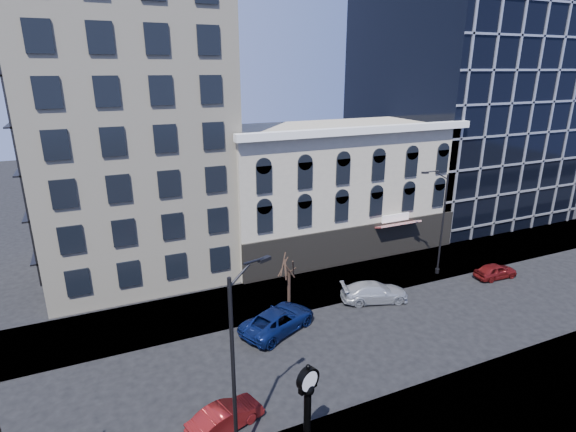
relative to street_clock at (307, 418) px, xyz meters
name	(u,v)px	position (x,y,z in m)	size (l,w,h in m)	color
ground	(285,363)	(1.96, 7.03, -2.43)	(160.00, 160.00, 0.00)	black
sidewalk_far	(243,303)	(1.96, 15.03, -2.37)	(160.00, 6.00, 0.12)	gray
cream_tower	(118,39)	(-4.15, 25.91, 16.89)	(15.90, 15.40, 42.50)	beige
victorian_row	(332,188)	(13.96, 22.92, 3.57)	(22.60, 11.19, 12.50)	#ACA38D
glass_office	(460,96)	(33.96, 27.93, 11.57)	(20.00, 20.15, 28.00)	black
street_clock	(307,418)	(0.00, 0.00, 0.00)	(1.16, 1.16, 5.11)	black
street_lamp_near	(244,313)	(-2.32, 1.30, 5.12)	(2.41, 1.21, 9.84)	black
street_lamp_far	(437,196)	(18.48, 13.30, 4.73)	(2.27, 1.18, 9.32)	black
bare_tree_far	(289,264)	(5.18, 13.59, 0.89)	(2.48, 2.48, 4.26)	#312218
car_near_b	(225,417)	(-2.82, 3.44, -1.78)	(1.37, 3.92, 1.29)	maroon
car_far_a	(278,320)	(3.00, 10.53, -1.64)	(2.63, 5.70, 1.58)	#0C194C
car_far_b	(374,292)	(11.39, 11.31, -1.68)	(2.10, 5.18, 1.50)	#A5A8AD
car_far_c	(495,271)	(23.17, 10.47, -1.78)	(1.53, 3.80, 1.29)	maroon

